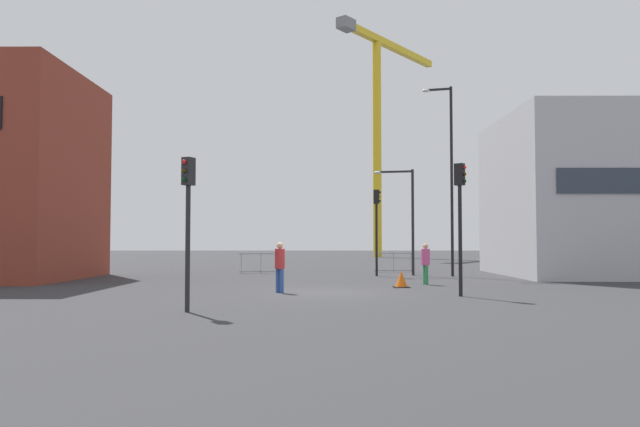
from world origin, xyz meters
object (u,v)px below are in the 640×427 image
object	(u,v)px
traffic_light_near	(377,218)
pedestrian_walking	(426,261)
streetlamp_tall	(449,168)
traffic_cone_orange	(401,280)
traffic_light_corner	(460,207)
traffic_light_far	(188,208)
streetlamp_short	(406,210)
pedestrian_waiting	(280,263)
construction_crane	(379,109)

from	to	relation	value
traffic_light_near	pedestrian_walking	distance (m)	6.15
streetlamp_tall	traffic_cone_orange	distance (m)	9.15
traffic_light_corner	pedestrian_walking	bearing A→B (deg)	93.03
traffic_cone_orange	traffic_light_far	bearing A→B (deg)	-129.07
streetlamp_short	traffic_light_near	xyz separation A→B (m)	(-1.58, -0.71, -0.47)
streetlamp_short	traffic_light_far	world-z (taller)	streetlamp_short
traffic_light_near	streetlamp_short	bearing A→B (deg)	24.37
traffic_light_near	pedestrian_waiting	distance (m)	10.45
streetlamp_short	traffic_light_corner	bearing A→B (deg)	-89.26
traffic_light_corner	traffic_cone_orange	distance (m)	4.64
traffic_light_near	streetlamp_tall	bearing A→B (deg)	-2.92
traffic_light_corner	traffic_cone_orange	world-z (taller)	traffic_light_corner
streetlamp_tall	traffic_cone_orange	size ratio (longest dim) A/B	15.07
construction_crane	pedestrian_walking	bearing A→B (deg)	-92.66
construction_crane	traffic_light_far	distance (m)	50.97
pedestrian_walking	traffic_light_near	bearing A→B (deg)	104.44
pedestrian_walking	pedestrian_waiting	bearing A→B (deg)	-146.07
pedestrian_walking	traffic_light_far	bearing A→B (deg)	-129.11
streetlamp_short	traffic_light_far	distance (m)	17.37
streetlamp_short	traffic_light_near	distance (m)	1.79
streetlamp_tall	traffic_light_corner	world-z (taller)	streetlamp_tall
streetlamp_tall	pedestrian_waiting	bearing A→B (deg)	-129.83
construction_crane	pedestrian_waiting	bearing A→B (deg)	-99.79
pedestrian_walking	traffic_cone_orange	size ratio (longest dim) A/B	2.63
construction_crane	traffic_cone_orange	xyz separation A→B (m)	(-2.98, -40.56, -15.42)
construction_crane	traffic_light_corner	distance (m)	46.04
traffic_light_corner	pedestrian_walking	world-z (taller)	traffic_light_corner
traffic_light_near	traffic_light_corner	bearing A→B (deg)	-80.84
construction_crane	traffic_light_far	size ratio (longest dim) A/B	6.11
construction_crane	pedestrian_waiting	distance (m)	45.95
streetlamp_short	traffic_light_near	world-z (taller)	streetlamp_short
pedestrian_waiting	streetlamp_tall	bearing A→B (deg)	50.17
streetlamp_tall	traffic_light_corner	size ratio (longest dim) A/B	2.22
traffic_light_corner	traffic_light_near	bearing A→B (deg)	99.16
traffic_cone_orange	traffic_light_corner	bearing A→B (deg)	-68.42
traffic_cone_orange	construction_crane	bearing A→B (deg)	85.80
pedestrian_waiting	pedestrian_walking	bearing A→B (deg)	33.93
traffic_light_near	pedestrian_waiting	world-z (taller)	traffic_light_near
traffic_light_corner	traffic_cone_orange	xyz separation A→B (m)	(-1.43, 3.61, -2.54)
pedestrian_waiting	streetlamp_short	bearing A→B (deg)	60.63
pedestrian_walking	pedestrian_waiting	world-z (taller)	pedestrian_waiting
pedestrian_waiting	traffic_light_near	bearing A→B (deg)	66.35
traffic_light_near	pedestrian_walking	xyz separation A→B (m)	(1.46, -5.66, -1.91)
traffic_cone_orange	streetlamp_short	bearing A→B (deg)	80.68
pedestrian_walking	streetlamp_tall	bearing A→B (deg)	68.86
construction_crane	streetlamp_short	distance (m)	35.07
traffic_light_near	construction_crane	bearing A→B (deg)	84.41
construction_crane	traffic_light_near	distance (m)	36.01
construction_crane	traffic_light_corner	xyz separation A→B (m)	(-1.55, -44.17, -12.88)
construction_crane	streetlamp_short	xyz separation A→B (m)	(-1.70, -32.76, -12.39)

